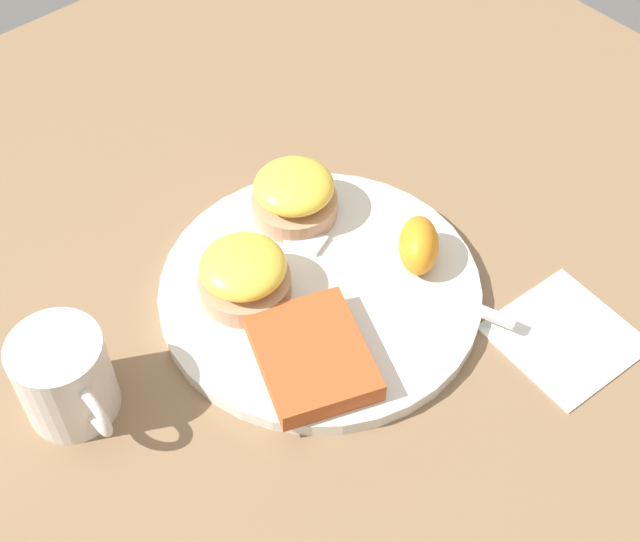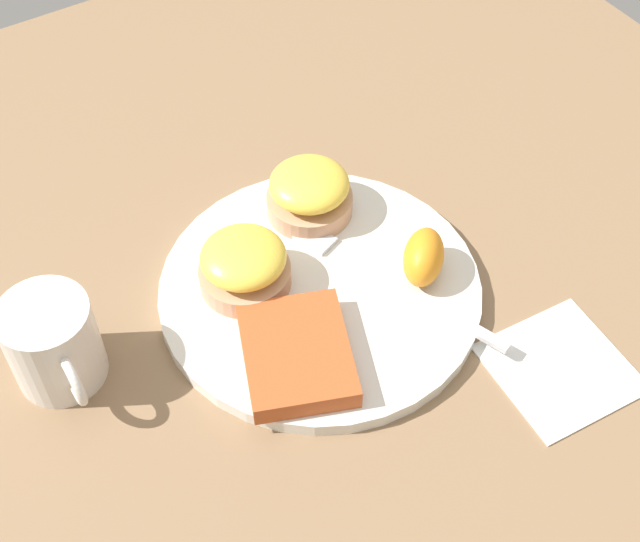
{
  "view_description": "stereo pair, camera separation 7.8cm",
  "coord_description": "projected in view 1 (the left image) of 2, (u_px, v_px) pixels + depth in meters",
  "views": [
    {
      "loc": [
        0.38,
        -0.33,
        0.63
      ],
      "look_at": [
        0.0,
        0.0,
        0.03
      ],
      "focal_mm": 50.0,
      "sensor_mm": 36.0,
      "label": 1
    },
    {
      "loc": [
        0.43,
        -0.27,
        0.63
      ],
      "look_at": [
        0.0,
        0.0,
        0.03
      ],
      "focal_mm": 50.0,
      "sensor_mm": 36.0,
      "label": 2
    }
  ],
  "objects": [
    {
      "name": "ground_plane",
      "position": [
        320.0,
        295.0,
        0.81
      ],
      "size": [
        1.1,
        1.1,
        0.0
      ],
      "primitive_type": "plane",
      "color": "#846647"
    },
    {
      "name": "fork",
      "position": [
        374.0,
        268.0,
        0.81
      ],
      "size": [
        0.23,
        0.1,
        0.0
      ],
      "color": "silver",
      "rests_on": "plate"
    },
    {
      "name": "hashbrown_patty",
      "position": [
        312.0,
        356.0,
        0.74
      ],
      "size": [
        0.13,
        0.12,
        0.02
      ],
      "primitive_type": "cube",
      "rotation": [
        0.0,
        0.0,
        -0.37
      ],
      "color": "#B55025",
      "rests_on": "plate"
    },
    {
      "name": "napkin",
      "position": [
        565.0,
        336.0,
        0.78
      ],
      "size": [
        0.12,
        0.12,
        0.0
      ],
      "primitive_type": "cube",
      "rotation": [
        0.0,
        0.0,
        -0.07
      ],
      "color": "white",
      "rests_on": "ground_plane"
    },
    {
      "name": "plate",
      "position": [
        320.0,
        290.0,
        0.8
      ],
      "size": [
        0.29,
        0.29,
        0.01
      ],
      "primitive_type": "cylinder",
      "color": "silver",
      "rests_on": "ground_plane"
    },
    {
      "name": "orange_wedge",
      "position": [
        419.0,
        245.0,
        0.8
      ],
      "size": [
        0.07,
        0.07,
        0.04
      ],
      "primitive_type": "ellipsoid",
      "rotation": [
        0.0,
        0.0,
        2.37
      ],
      "color": "orange",
      "rests_on": "plate"
    },
    {
      "name": "sandwich_benedict_left",
      "position": [
        294.0,
        195.0,
        0.84
      ],
      "size": [
        0.08,
        0.08,
        0.05
      ],
      "color": "tan",
      "rests_on": "plate"
    },
    {
      "name": "sandwich_benedict_right",
      "position": [
        244.0,
        274.0,
        0.77
      ],
      "size": [
        0.08,
        0.08,
        0.05
      ],
      "color": "tan",
      "rests_on": "plate"
    },
    {
      "name": "cup",
      "position": [
        65.0,
        378.0,
        0.7
      ],
      "size": [
        0.1,
        0.08,
        0.08
      ],
      "color": "silver",
      "rests_on": "ground_plane"
    }
  ]
}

